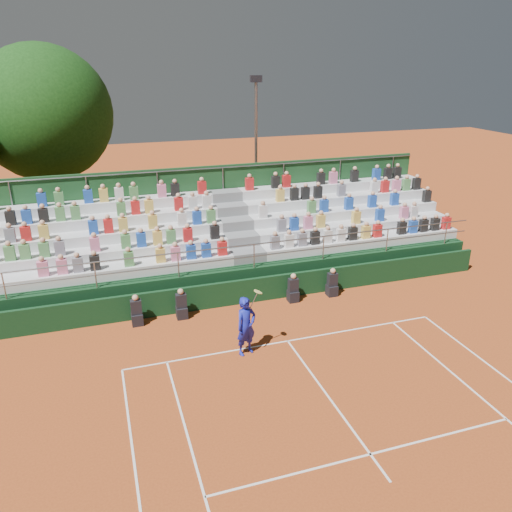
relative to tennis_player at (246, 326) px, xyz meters
name	(u,v)px	position (x,y,z in m)	size (l,w,h in m)	color
ground	(288,341)	(1.55, 0.25, -1.00)	(90.00, 90.00, 0.00)	#A7471B
courtside_wall	(258,289)	(1.55, 3.45, -0.50)	(20.00, 0.15, 1.00)	black
line_officials	(240,298)	(0.65, 3.00, -0.52)	(8.13, 0.40, 1.19)	black
grandstand	(236,248)	(1.55, 6.69, 0.09)	(20.00, 5.20, 4.40)	black
tennis_player	(246,326)	(0.00, 0.00, 0.00)	(0.96, 0.71, 2.22)	#1720AC
tree_east	(44,114)	(-6.12, 14.34, 5.38)	(6.69, 6.69, 9.74)	#321D12
floodlight_mast	(256,142)	(4.38, 12.43, 3.75)	(0.60, 0.25, 8.16)	gray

